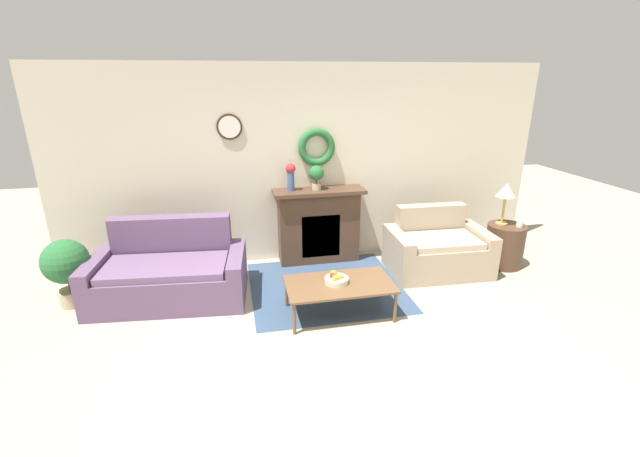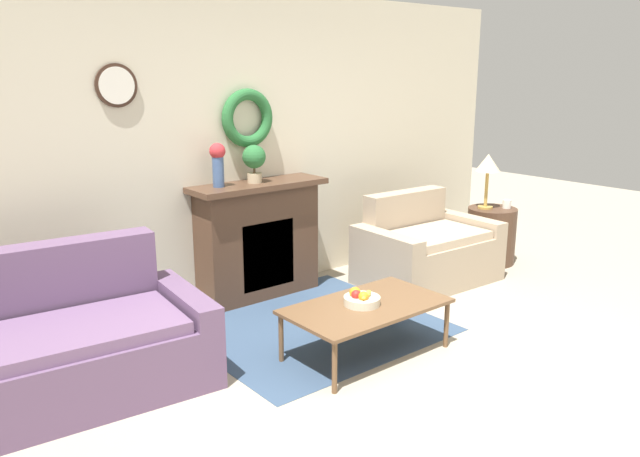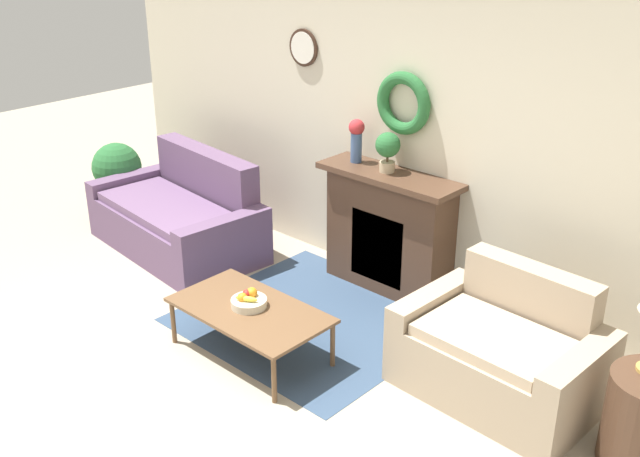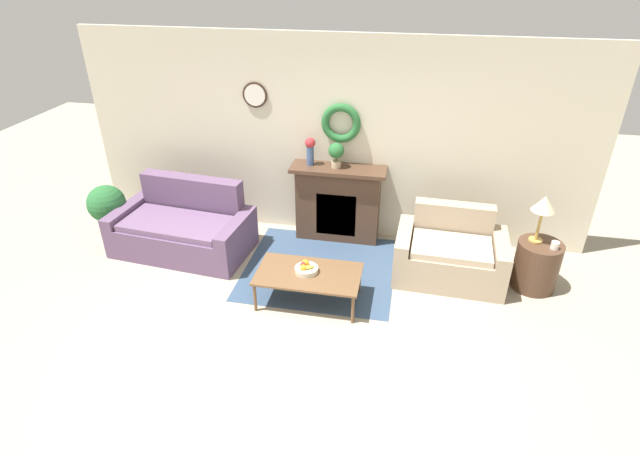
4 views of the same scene
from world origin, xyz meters
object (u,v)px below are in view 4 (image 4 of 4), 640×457
fireplace (338,203)px  potted_plant_on_mantel (336,152)px  potted_plant_floor_by_couch (107,207)px  vase_on_mantel_left (310,149)px  couch_left (184,228)px  loveseat_right (450,254)px  side_table_by_loveseat (536,265)px  mug (555,245)px  coffee_table (309,275)px  table_lamp (544,206)px  fruit_bowl (306,268)px

fireplace → potted_plant_on_mantel: potted_plant_on_mantel is taller
potted_plant_floor_by_couch → vase_on_mantel_left: bearing=13.9°
couch_left → loveseat_right: 3.46m
side_table_by_loveseat → mug: bearing=-37.9°
couch_left → coffee_table: size_ratio=1.57×
table_lamp → potted_plant_on_mantel: bearing=165.2°
loveseat_right → side_table_by_loveseat: 1.00m
side_table_by_loveseat → table_lamp: size_ratio=1.04×
fireplace → loveseat_right: fireplace is taller
loveseat_right → mug: size_ratio=14.88×
coffee_table → fruit_bowl: size_ratio=4.47×
coffee_table → table_lamp: bearing=18.6°
fireplace → fruit_bowl: size_ratio=4.78×
side_table_by_loveseat → vase_on_mantel_left: 3.13m
coffee_table → loveseat_right: bearing=27.8°
mug → potted_plant_floor_by_couch: potted_plant_floor_by_couch is taller
table_lamp → potted_plant_floor_by_couch: (-5.50, 0.01, -0.56)m
couch_left → potted_plant_floor_by_couch: bearing=-176.9°
table_lamp → coffee_table: bearing=-161.4°
couch_left → potted_plant_on_mantel: bearing=25.3°
fruit_bowl → potted_plant_on_mantel: 1.70m
loveseat_right → vase_on_mantel_left: (-1.88, 0.69, 0.97)m
table_lamp → fireplace: bearing=164.7°
fireplace → potted_plant_floor_by_couch: 3.14m
fruit_bowl → vase_on_mantel_left: 1.74m
potted_plant_on_mantel → potted_plant_floor_by_couch: potted_plant_on_mantel is taller
coffee_table → fruit_bowl: fruit_bowl is taller
potted_plant_floor_by_couch → loveseat_right: bearing=-0.2°
fireplace → couch_left: fireplace is taller
coffee_table → fruit_bowl: 0.08m
fruit_bowl → potted_plant_floor_by_couch: bearing=164.2°
side_table_by_loveseat → potted_plant_floor_by_couch: potted_plant_floor_by_couch is taller
potted_plant_floor_by_couch → mug: bearing=-1.5°
potted_plant_floor_by_couch → table_lamp: bearing=-0.1°
coffee_table → potted_plant_on_mantel: (0.05, 1.50, 0.91)m
loveseat_right → potted_plant_floor_by_couch: bearing=-177.9°
potted_plant_floor_by_couch → fireplace: bearing=12.1°
coffee_table → mug: size_ratio=13.09×
couch_left → vase_on_mantel_left: 1.98m
couch_left → fireplace: bearing=25.4°
couch_left → potted_plant_floor_by_couch: 1.12m
mug → potted_plant_floor_by_couch: bearing=178.5°
side_table_by_loveseat → potted_plant_floor_by_couch: size_ratio=0.74×
coffee_table → table_lamp: (2.52, 0.85, 0.70)m
loveseat_right → table_lamp: table_lamp is taller
couch_left → table_lamp: (4.40, 0.04, 0.74)m
mug → fireplace: bearing=162.8°
side_table_by_loveseat → mug: 0.37m
fruit_bowl → potted_plant_floor_by_couch: 3.07m
side_table_by_loveseat → potted_plant_on_mantel: bearing=164.4°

